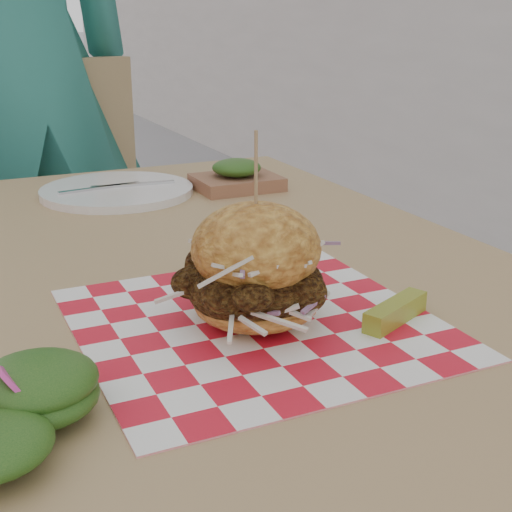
# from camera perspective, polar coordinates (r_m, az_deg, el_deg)

# --- Properties ---
(diner) EXTENTS (0.78, 0.60, 1.92)m
(diner) POSITION_cam_1_polar(r_m,az_deg,el_deg) (1.87, -19.32, 14.90)
(diner) COLOR #2C8174
(diner) RESTS_ON ground
(patio_table) EXTENTS (0.80, 1.20, 0.75)m
(patio_table) POSITION_cam_1_polar(r_m,az_deg,el_deg) (0.97, -5.01, -4.68)
(patio_table) COLOR #A27D5A
(patio_table) RESTS_ON ground
(patio_chair) EXTENTS (0.47, 0.48, 0.95)m
(patio_chair) POSITION_cam_1_polar(r_m,az_deg,el_deg) (1.85, -15.11, 2.37)
(patio_chair) COLOR #A27D5A
(patio_chair) RESTS_ON ground
(paper_liner) EXTENTS (0.36, 0.36, 0.00)m
(paper_liner) POSITION_cam_1_polar(r_m,az_deg,el_deg) (0.75, -0.00, -5.36)
(paper_liner) COLOR red
(paper_liner) RESTS_ON patio_table
(sandwich) EXTENTS (0.18, 0.18, 0.20)m
(sandwich) POSITION_cam_1_polar(r_m,az_deg,el_deg) (0.73, -0.00, -1.30)
(sandwich) COLOR gold
(sandwich) RESTS_ON paper_liner
(pickle_spear) EXTENTS (0.10, 0.06, 0.02)m
(pickle_spear) POSITION_cam_1_polar(r_m,az_deg,el_deg) (0.76, 11.10, -4.39)
(pickle_spear) COLOR olive
(pickle_spear) RESTS_ON paper_liner
(side_salad) EXTENTS (0.13, 0.14, 0.05)m
(side_salad) POSITION_cam_1_polar(r_m,az_deg,el_deg) (0.58, -19.48, -12.79)
(side_salad) COLOR #3F1419
(side_salad) RESTS_ON patio_table
(place_setting) EXTENTS (0.27, 0.27, 0.02)m
(place_setting) POSITION_cam_1_polar(r_m,az_deg,el_deg) (1.30, -11.06, 5.13)
(place_setting) COLOR white
(place_setting) RESTS_ON patio_table
(kraft_tray) EXTENTS (0.15, 0.12, 0.06)m
(kraft_tray) POSITION_cam_1_polar(r_m,az_deg,el_deg) (1.32, -1.56, 6.34)
(kraft_tray) COLOR #8D5A40
(kraft_tray) RESTS_ON patio_table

